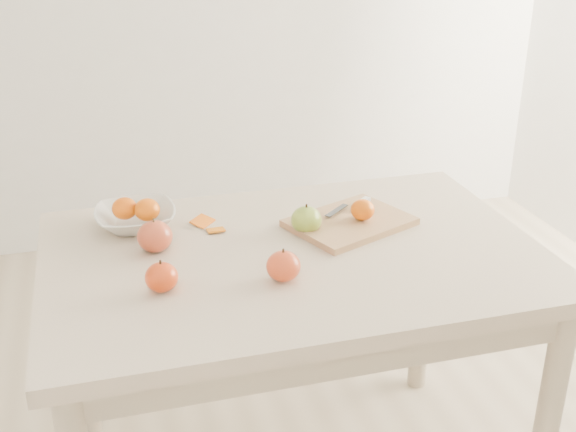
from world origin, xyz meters
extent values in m
cube|color=beige|center=(0.00, 0.00, 0.73)|extent=(1.20, 0.80, 0.04)
cylinder|color=#BCAA8E|center=(-0.54, 0.34, 0.35)|extent=(0.06, 0.06, 0.71)
cylinder|color=#BCAA8E|center=(0.54, 0.34, 0.35)|extent=(0.06, 0.06, 0.71)
cylinder|color=#BCAA8E|center=(0.54, -0.34, 0.35)|extent=(0.06, 0.06, 0.71)
cube|color=tan|center=(0.18, 0.10, 0.76)|extent=(0.36, 0.31, 0.02)
ellipsoid|color=#D54907|center=(0.21, 0.09, 0.80)|extent=(0.06, 0.06, 0.05)
imported|color=silver|center=(-0.36, 0.24, 0.78)|extent=(0.21, 0.21, 0.05)
ellipsoid|color=#DC5407|center=(-0.38, 0.25, 0.80)|extent=(0.07, 0.07, 0.06)
ellipsoid|color=#DF5607|center=(-0.33, 0.23, 0.80)|extent=(0.07, 0.07, 0.06)
cube|color=#D45C0F|center=(-0.19, 0.22, 0.75)|extent=(0.07, 0.07, 0.01)
cube|color=orange|center=(-0.16, 0.16, 0.75)|extent=(0.05, 0.04, 0.01)
cube|color=white|center=(0.24, 0.17, 0.78)|extent=(0.07, 0.06, 0.01)
cube|color=#393C41|center=(0.16, 0.15, 0.78)|extent=(0.08, 0.07, 0.00)
ellipsoid|color=olive|center=(0.06, 0.09, 0.79)|extent=(0.08, 0.08, 0.07)
ellipsoid|color=maroon|center=(-0.32, 0.09, 0.79)|extent=(0.09, 0.09, 0.08)
ellipsoid|color=#9A0501|center=(-0.33, -0.11, 0.78)|extent=(0.07, 0.07, 0.07)
ellipsoid|color=#A62514|center=(-0.06, -0.14, 0.78)|extent=(0.08, 0.08, 0.07)
camera|label=1|loc=(-0.43, -1.50, 1.54)|focal=45.00mm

